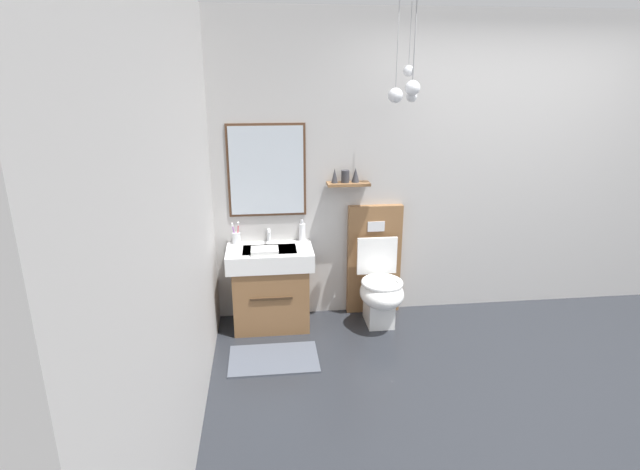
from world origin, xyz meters
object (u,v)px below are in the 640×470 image
(vanity_sink_left, at_px, (271,285))
(folded_hand_towel, at_px, (265,251))
(toothbrush_cup, at_px, (236,237))
(soap_dispenser, at_px, (302,232))
(toilet, at_px, (378,280))

(vanity_sink_left, distance_m, folded_hand_towel, 0.38)
(vanity_sink_left, relative_size, toothbrush_cup, 3.65)
(vanity_sink_left, distance_m, soap_dispenser, 0.53)
(toothbrush_cup, relative_size, soap_dispenser, 1.03)
(vanity_sink_left, relative_size, toilet, 0.71)
(folded_hand_towel, bearing_deg, soap_dispenser, 42.12)
(toilet, relative_size, toothbrush_cup, 5.10)
(vanity_sink_left, bearing_deg, toilet, -0.45)
(soap_dispenser, distance_m, folded_hand_towel, 0.45)
(toilet, distance_m, soap_dispenser, 0.78)
(soap_dispenser, height_order, folded_hand_towel, soap_dispenser)
(toothbrush_cup, bearing_deg, toilet, -7.57)
(toothbrush_cup, bearing_deg, vanity_sink_left, -28.90)
(toothbrush_cup, xyz_separation_m, folded_hand_towel, (0.24, -0.29, -0.03))
(toilet, distance_m, toothbrush_cup, 1.28)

